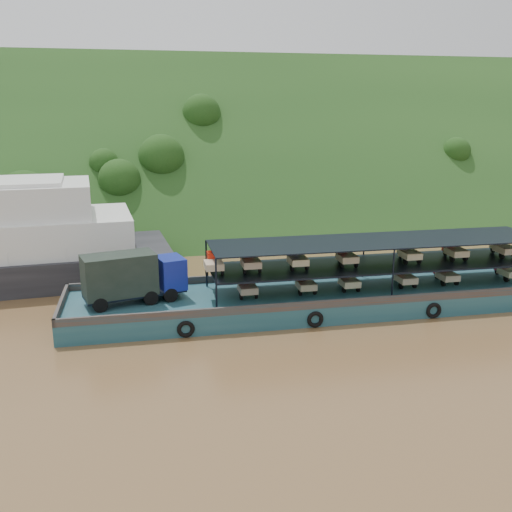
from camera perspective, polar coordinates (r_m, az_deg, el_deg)
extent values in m
plane|color=brown|center=(38.53, 3.83, -5.56)|extent=(160.00, 160.00, 0.00)
cube|color=#1A3B15|center=(72.73, -3.72, 4.02)|extent=(140.00, 39.60, 39.60)
cube|color=#16424F|center=(39.44, 7.18, -4.24)|extent=(35.00, 7.00, 1.20)
cube|color=#592D19|center=(42.27, 5.75, -1.71)|extent=(35.00, 0.20, 0.50)
cube|color=#592D19|center=(36.15, 8.95, -4.64)|extent=(35.00, 0.20, 0.50)
cube|color=#592D19|center=(37.55, -18.90, -4.54)|extent=(0.20, 7.00, 0.50)
torus|color=black|center=(34.25, -7.03, -7.28)|extent=(1.06, 0.26, 1.06)
torus|color=black|center=(35.69, 5.95, -6.33)|extent=(1.06, 0.26, 1.06)
torus|color=black|center=(38.76, 17.35, -5.23)|extent=(1.06, 0.26, 1.06)
cylinder|color=black|center=(35.95, -15.33, -4.75)|extent=(0.98, 0.54, 0.93)
cylinder|color=black|center=(37.77, -15.89, -3.85)|extent=(0.98, 0.54, 0.93)
cylinder|color=black|center=(36.59, -10.49, -4.12)|extent=(0.98, 0.54, 0.93)
cylinder|color=black|center=(38.38, -11.27, -3.28)|extent=(0.98, 0.54, 0.93)
cylinder|color=black|center=(36.92, -8.55, -3.87)|extent=(0.98, 0.54, 0.93)
cylinder|color=black|center=(38.70, -9.42, -3.04)|extent=(0.98, 0.54, 0.93)
cube|color=black|center=(37.27, -12.00, -3.63)|extent=(6.60, 3.52, 0.19)
cube|color=navy|center=(37.56, -8.53, -1.63)|extent=(2.07, 2.54, 2.04)
cube|color=black|center=(37.69, -7.41, -0.94)|extent=(0.51, 1.81, 0.83)
cube|color=black|center=(36.68, -13.51, -1.81)|extent=(4.85, 3.25, 2.59)
cube|color=black|center=(40.03, 12.03, -0.79)|extent=(23.00, 5.00, 0.12)
cube|color=black|center=(39.64, 12.16, 1.50)|extent=(23.00, 5.00, 0.08)
cylinder|color=black|center=(34.66, -4.00, -2.90)|extent=(0.12, 0.12, 3.30)
cylinder|color=black|center=(39.42, -4.98, -0.77)|extent=(0.12, 0.12, 3.30)
cylinder|color=black|center=(37.84, 13.53, -1.78)|extent=(0.12, 0.12, 3.30)
cylinder|color=black|center=(42.25, 10.69, 0.07)|extent=(0.12, 0.12, 3.30)
cylinder|color=black|center=(47.76, 23.58, 0.76)|extent=(0.12, 0.12, 3.30)
cylinder|color=black|center=(38.77, -1.24, -3.12)|extent=(0.12, 0.52, 0.52)
cylinder|color=black|center=(37.00, -1.50, -4.00)|extent=(0.14, 0.52, 0.52)
cylinder|color=black|center=(37.18, 0.02, -3.90)|extent=(0.14, 0.52, 0.52)
cube|color=tan|center=(37.30, -0.84, -3.29)|extent=(1.15, 1.50, 0.44)
cube|color=#B60C24|center=(38.33, -1.17, -2.51)|extent=(0.55, 0.80, 0.80)
cube|color=#B60C24|center=(38.00, -1.11, -1.88)|extent=(0.50, 0.10, 0.10)
cylinder|color=black|center=(39.64, 4.42, -2.76)|extent=(0.12, 0.52, 0.52)
cylinder|color=black|center=(37.86, 4.44, -3.60)|extent=(0.14, 0.52, 0.52)
cylinder|color=black|center=(38.14, 5.88, -3.50)|extent=(0.14, 0.52, 0.52)
cube|color=#BEB287|center=(38.21, 5.02, -2.91)|extent=(1.15, 1.50, 0.44)
cube|color=#AC0F0B|center=(39.21, 4.55, -2.16)|extent=(0.55, 0.80, 0.80)
cube|color=#AC0F0B|center=(38.89, 4.65, -1.54)|extent=(0.50, 0.10, 0.10)
cylinder|color=black|center=(40.56, 8.57, -2.48)|extent=(0.12, 0.52, 0.52)
cylinder|color=black|center=(38.79, 8.79, -3.29)|extent=(0.14, 0.52, 0.52)
cylinder|color=black|center=(39.14, 10.16, -3.18)|extent=(0.14, 0.52, 0.52)
cube|color=beige|center=(39.17, 9.32, -2.61)|extent=(1.15, 1.50, 0.44)
cube|color=#AD0B13|center=(40.15, 8.75, -1.89)|extent=(0.55, 0.80, 0.80)
cube|color=#AD0B13|center=(39.83, 8.87, -1.28)|extent=(0.50, 0.10, 0.10)
cylinder|color=black|center=(42.13, 13.86, -2.10)|extent=(0.12, 0.52, 0.52)
cylinder|color=black|center=(40.37, 14.30, -2.86)|extent=(0.14, 0.52, 0.52)
cylinder|color=black|center=(40.81, 15.57, -2.76)|extent=(0.14, 0.52, 0.52)
cube|color=beige|center=(40.79, 14.75, -2.21)|extent=(1.15, 1.50, 0.44)
cube|color=red|center=(41.73, 14.08, -1.53)|extent=(0.55, 0.80, 0.80)
cube|color=red|center=(41.43, 14.24, -0.94)|extent=(0.50, 0.10, 0.10)
cylinder|color=black|center=(43.57, 17.64, -1.82)|extent=(0.12, 0.52, 0.52)
cylinder|color=black|center=(41.83, 18.22, -2.54)|extent=(0.14, 0.52, 0.52)
cylinder|color=black|center=(42.33, 19.40, -2.44)|extent=(0.14, 0.52, 0.52)
cube|color=beige|center=(42.27, 18.61, -1.92)|extent=(1.15, 1.50, 0.44)
cube|color=#B80E0C|center=(43.18, 17.88, -1.27)|extent=(0.55, 0.80, 0.80)
cube|color=#B80E0C|center=(42.89, 18.06, -0.70)|extent=(0.50, 0.10, 0.10)
cylinder|color=black|center=(46.14, 22.98, -1.41)|extent=(0.12, 0.52, 0.52)
cylinder|color=black|center=(44.44, 23.74, -2.07)|extent=(0.14, 0.52, 0.52)
cube|color=beige|center=(44.91, 24.05, -1.49)|extent=(1.15, 1.50, 0.44)
cube|color=red|center=(45.77, 23.26, -0.89)|extent=(0.55, 0.80, 0.80)
cube|color=red|center=(45.49, 23.46, -0.34)|extent=(0.50, 0.10, 0.10)
cylinder|color=black|center=(38.32, -0.92, -0.65)|extent=(0.12, 0.52, 0.52)
cylinder|color=black|center=(36.53, -1.17, -1.41)|extent=(0.14, 0.52, 0.52)
cylinder|color=black|center=(36.71, 0.37, -1.33)|extent=(0.14, 0.52, 0.52)
cube|color=tan|center=(36.86, -0.50, -0.72)|extent=(1.15, 1.50, 0.44)
cube|color=red|center=(37.90, -0.84, -0.01)|extent=(0.55, 0.80, 0.80)
cube|color=red|center=(37.59, -0.79, 0.66)|extent=(0.50, 0.10, 0.10)
cylinder|color=black|center=(39.01, 3.63, -0.40)|extent=(0.12, 0.52, 0.52)
cylinder|color=black|center=(37.21, 3.61, -1.14)|extent=(0.14, 0.52, 0.52)
cylinder|color=black|center=(37.47, 5.09, -1.06)|extent=(0.14, 0.52, 0.52)
cube|color=beige|center=(37.57, 4.22, -0.46)|extent=(1.15, 1.50, 0.44)
cube|color=navy|center=(38.60, 3.76, 0.23)|extent=(0.55, 0.80, 0.80)
cube|color=navy|center=(38.29, 3.85, 0.88)|extent=(0.50, 0.10, 0.10)
cylinder|color=black|center=(40.02, 8.37, -0.15)|extent=(0.12, 0.52, 0.52)
cylinder|color=black|center=(38.23, 8.57, -0.85)|extent=(0.14, 0.52, 0.52)
cylinder|color=black|center=(38.57, 9.97, -0.77)|extent=(0.14, 0.52, 0.52)
cube|color=tan|center=(38.63, 9.11, -0.19)|extent=(1.15, 1.50, 0.44)
cube|color=#B00B0F|center=(39.62, 8.54, 0.47)|extent=(0.55, 0.80, 0.80)
cube|color=#B00B0F|center=(39.33, 8.67, 1.11)|extent=(0.50, 0.10, 0.10)
cylinder|color=black|center=(41.77, 14.25, 0.18)|extent=(0.12, 0.52, 0.52)
cylinder|color=black|center=(40.00, 14.71, -0.49)|extent=(0.14, 0.52, 0.52)
cylinder|color=black|center=(40.44, 15.98, -0.41)|extent=(0.14, 0.52, 0.52)
cube|color=beige|center=(40.44, 15.16, 0.14)|extent=(1.15, 1.50, 0.44)
cube|color=#C6B28C|center=(41.39, 14.47, 0.77)|extent=(0.55, 0.80, 0.80)
cube|color=#C6B28C|center=(41.10, 14.64, 1.38)|extent=(0.50, 0.10, 0.10)
cylinder|color=black|center=(43.39, 18.40, 0.40)|extent=(0.12, 0.52, 0.52)
cylinder|color=black|center=(41.64, 19.02, -0.22)|extent=(0.14, 0.52, 0.52)
cylinder|color=black|center=(42.15, 20.20, -0.15)|extent=(0.14, 0.52, 0.52)
cube|color=#CABB8E|center=(42.10, 19.41, 0.38)|extent=(1.15, 1.50, 0.44)
cube|color=red|center=(43.02, 18.66, 0.98)|extent=(0.55, 0.80, 0.80)
cube|color=red|center=(42.75, 18.84, 1.57)|extent=(0.50, 0.10, 0.10)
cylinder|color=black|center=(45.41, 22.61, 0.63)|extent=(0.12, 0.52, 0.52)
cylinder|color=black|center=(43.70, 23.37, 0.04)|extent=(0.14, 0.52, 0.52)
cube|color=tan|center=(44.19, 23.69, 0.61)|extent=(1.15, 1.50, 0.44)
cube|color=beige|center=(45.06, 22.89, 1.18)|extent=(0.55, 0.80, 0.80)
cube|color=beige|center=(44.80, 23.09, 1.74)|extent=(0.50, 0.10, 0.10)
cylinder|color=black|center=(37.96, -4.52, -0.84)|extent=(0.12, 0.52, 0.52)
cylinder|color=black|center=(36.18, -4.94, -1.62)|extent=(0.14, 0.52, 0.52)
cylinder|color=black|center=(36.31, -3.38, -1.54)|extent=(0.14, 0.52, 0.52)
cube|color=tan|center=(36.48, -4.24, -0.92)|extent=(1.15, 1.50, 0.44)
cube|color=red|center=(37.54, -4.48, -0.19)|extent=(0.55, 0.80, 0.80)
cube|color=red|center=(37.22, -4.45, 0.47)|extent=(0.50, 0.10, 0.10)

